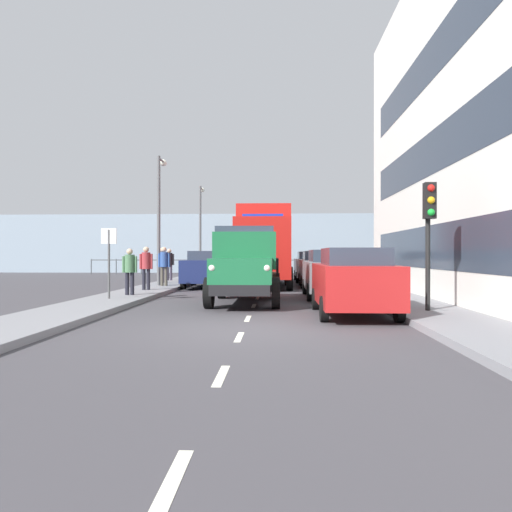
# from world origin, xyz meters

# --- Properties ---
(ground_plane) EXTENTS (80.00, 80.00, 0.00)m
(ground_plane) POSITION_xyz_m (0.00, -9.77, 0.00)
(ground_plane) COLOR #423F44
(sidewalk_left) EXTENTS (2.03, 37.08, 0.15)m
(sidewalk_left) POSITION_xyz_m (-4.62, -9.77, 0.07)
(sidewalk_left) COLOR gray
(sidewalk_left) RESTS_ON ground_plane
(sidewalk_right) EXTENTS (2.03, 37.08, 0.15)m
(sidewalk_right) POSITION_xyz_m (4.62, -9.77, 0.07)
(sidewalk_right) COLOR gray
(sidewalk_right) RESTS_ON ground_plane
(road_centreline_markings) EXTENTS (0.12, 33.67, 0.01)m
(road_centreline_markings) POSITION_xyz_m (0.00, -10.02, 0.00)
(road_centreline_markings) COLOR silver
(road_centreline_markings) RESTS_ON ground_plane
(sea_horizon) EXTENTS (80.00, 0.80, 5.00)m
(sea_horizon) POSITION_xyz_m (0.00, -31.31, 2.50)
(sea_horizon) COLOR #8C9EAD
(sea_horizon) RESTS_ON ground_plane
(seawall_railing) EXTENTS (28.08, 0.08, 1.20)m
(seawall_railing) POSITION_xyz_m (-0.00, -27.71, 0.92)
(seawall_railing) COLOR #4C5156
(seawall_railing) RESTS_ON ground_plane
(truck_vintage_green) EXTENTS (2.17, 5.64, 2.43)m
(truck_vintage_green) POSITION_xyz_m (0.29, -5.20, 1.18)
(truck_vintage_green) COLOR black
(truck_vintage_green) RESTS_ON ground_plane
(lorry_cargo_red) EXTENTS (2.58, 8.20, 3.87)m
(lorry_cargo_red) POSITION_xyz_m (-0.08, -13.73, 2.08)
(lorry_cargo_red) COLOR red
(lorry_cargo_red) RESTS_ON ground_plane
(car_red_kerbside_near) EXTENTS (1.89, 4.10, 1.72)m
(car_red_kerbside_near) POSITION_xyz_m (-2.65, -2.47, 0.90)
(car_red_kerbside_near) COLOR #B21E1E
(car_red_kerbside_near) RESTS_ON ground_plane
(car_grey_kerbside_1) EXTENTS (1.91, 4.51, 1.72)m
(car_grey_kerbside_1) POSITION_xyz_m (-2.65, -7.59, 0.90)
(car_grey_kerbside_1) COLOR slate
(car_grey_kerbside_1) RESTS_ON ground_plane
(car_white_kerbside_2) EXTENTS (1.76, 3.84, 1.72)m
(car_white_kerbside_2) POSITION_xyz_m (-2.65, -13.43, 0.89)
(car_white_kerbside_2) COLOR white
(car_white_kerbside_2) RESTS_ON ground_plane
(car_silver_kerbside_3) EXTENTS (1.90, 4.49, 1.72)m
(car_silver_kerbside_3) POSITION_xyz_m (-2.65, -18.10, 0.90)
(car_silver_kerbside_3) COLOR #B7BABF
(car_silver_kerbside_3) RESTS_ON ground_plane
(car_navy_oppositeside_0) EXTENTS (1.85, 4.41, 1.72)m
(car_navy_oppositeside_0) POSITION_xyz_m (2.65, -12.85, 0.90)
(car_navy_oppositeside_0) COLOR navy
(car_navy_oppositeside_0) RESTS_ON ground_plane
(car_teal_oppositeside_1) EXTENTS (1.83, 4.15, 1.72)m
(car_teal_oppositeside_1) POSITION_xyz_m (2.65, -19.24, 0.90)
(car_teal_oppositeside_1) COLOR #1E6670
(car_teal_oppositeside_1) RESTS_ON ground_plane
(car_maroon_oppositeside_2) EXTENTS (1.87, 4.15, 1.72)m
(car_maroon_oppositeside_2) POSITION_xyz_m (2.65, -25.78, 0.90)
(car_maroon_oppositeside_2) COLOR maroon
(car_maroon_oppositeside_2) RESTS_ON ground_plane
(pedestrian_with_bag) EXTENTS (0.53, 0.34, 1.62)m
(pedestrian_with_bag) POSITION_xyz_m (4.43, -6.66, 1.10)
(pedestrian_with_bag) COLOR black
(pedestrian_with_bag) RESTS_ON sidewalk_right
(pedestrian_strolling) EXTENTS (0.53, 0.34, 1.72)m
(pedestrian_strolling) POSITION_xyz_m (4.51, -9.06, 1.16)
(pedestrian_strolling) COLOR black
(pedestrian_strolling) RESTS_ON sidewalk_right
(pedestrian_in_dark_coat) EXTENTS (0.53, 0.34, 1.75)m
(pedestrian_in_dark_coat) POSITION_xyz_m (4.38, -11.57, 1.18)
(pedestrian_in_dark_coat) COLOR #4C473D
(pedestrian_in_dark_coat) RESTS_ON sidewalk_right
(pedestrian_couple_b) EXTENTS (0.53, 0.34, 1.74)m
(pedestrian_couple_b) POSITION_xyz_m (5.02, -13.83, 1.18)
(pedestrian_couple_b) COLOR #383342
(pedestrian_couple_b) RESTS_ON sidewalk_right
(pedestrian_near_railing) EXTENTS (0.53, 0.34, 1.72)m
(pedestrian_near_railing) POSITION_xyz_m (5.18, -16.20, 1.16)
(pedestrian_near_railing) COLOR #383342
(pedestrian_near_railing) RESTS_ON sidewalk_right
(traffic_light_near) EXTENTS (0.28, 0.41, 3.20)m
(traffic_light_near) POSITION_xyz_m (-4.51, -2.28, 2.47)
(traffic_light_near) COLOR black
(traffic_light_near) RESTS_ON sidewalk_left
(lamp_post_promenade) EXTENTS (0.32, 1.14, 5.92)m
(lamp_post_promenade) POSITION_xyz_m (4.71, -12.09, 3.72)
(lamp_post_promenade) COLOR #59595B
(lamp_post_promenade) RESTS_ON sidewalk_right
(lamp_post_far) EXTENTS (0.32, 1.14, 6.02)m
(lamp_post_far) POSITION_xyz_m (4.49, -22.61, 3.77)
(lamp_post_far) COLOR #59595B
(lamp_post_far) RESTS_ON sidewalk_right
(street_sign) EXTENTS (0.50, 0.07, 2.25)m
(street_sign) POSITION_xyz_m (4.67, -5.27, 1.68)
(street_sign) COLOR #4C4C4C
(street_sign) RESTS_ON sidewalk_right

